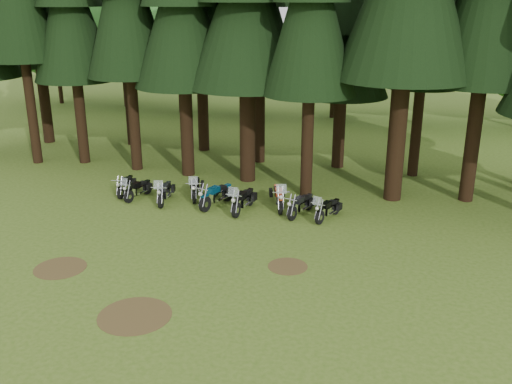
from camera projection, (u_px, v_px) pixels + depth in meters
The scene contains 20 objects.
ground at pixel (164, 256), 20.70m from camera, with size 120.00×120.00×0.00m, color #405F18.
pine_back_4 at pixel (345, 10), 28.81m from camera, with size 4.94×4.94×13.78m.
decid_0 at pixel (56, 34), 47.83m from camera, with size 8.00×7.78×10.00m.
decid_1 at pixel (124, 36), 46.57m from camera, with size 7.91×7.69×9.88m.
decid_2 at pixel (181, 50), 44.39m from camera, with size 6.72×6.53×8.40m.
decid_3 at pixel (252, 57), 43.23m from camera, with size 6.12×5.95×7.65m.
decid_4 at pixel (337, 60), 42.56m from camera, with size 5.93×5.76×7.41m.
decid_5 at pixel (433, 37), 39.49m from camera, with size 8.45×8.21×10.56m.
dirt_patch_0 at pixel (60, 268), 19.75m from camera, with size 1.80×1.80×0.01m, color #4C3D1E.
dirt_patch_1 at pixel (288, 266), 19.87m from camera, with size 1.40×1.40×0.01m, color #4C3D1E.
dirt_patch_2 at pixel (135, 316), 16.81m from camera, with size 2.20×2.20×0.01m, color #4C3D1E.
motorcycle_0 at pixel (125, 186), 27.00m from camera, with size 0.49×1.99×0.81m.
motorcycle_1 at pixel (138, 190), 26.42m from camera, with size 0.57×2.02×1.27m.
motorcycle_2 at pixel (165, 193), 25.91m from camera, with size 0.73×2.17×1.37m.
motorcycle_3 at pixel (196, 189), 26.47m from camera, with size 0.92×2.14×1.36m.
motorcycle_4 at pixel (217, 196), 25.41m from camera, with size 0.80×2.29×0.95m.
motorcycle_5 at pixel (243, 201), 24.79m from camera, with size 0.48×2.31×1.45m.
motorcycle_6 at pixel (278, 197), 25.21m from camera, with size 1.12×2.26×1.46m.
motorcycle_7 at pixel (301, 205), 24.40m from camera, with size 0.70×2.06×0.86m.
motorcycle_8 at pixel (328, 210), 23.95m from camera, with size 0.87×2.00×1.28m.
Camera 1 is at (8.84, -16.94, 8.94)m, focal length 40.00 mm.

